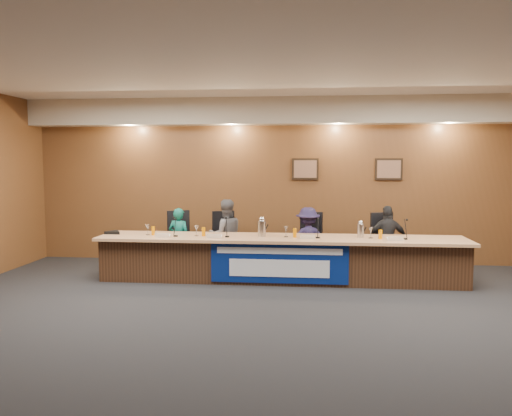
# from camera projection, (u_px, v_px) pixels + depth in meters

# --- Properties ---
(floor) EXTENTS (10.00, 10.00, 0.00)m
(floor) POSITION_uv_depth(u_px,v_px,m) (270.00, 327.00, 6.03)
(floor) COLOR black
(floor) RESTS_ON ground
(ceiling) EXTENTS (10.00, 8.00, 0.04)m
(ceiling) POSITION_uv_depth(u_px,v_px,m) (271.00, 57.00, 5.73)
(ceiling) COLOR silver
(ceiling) RESTS_ON wall_back
(wall_back) EXTENTS (10.00, 0.04, 3.20)m
(wall_back) POSITION_uv_depth(u_px,v_px,m) (285.00, 182.00, 9.84)
(wall_back) COLOR brown
(wall_back) RESTS_ON floor
(soffit) EXTENTS (10.00, 0.50, 0.50)m
(soffit) POSITION_uv_depth(u_px,v_px,m) (285.00, 111.00, 9.47)
(soffit) COLOR beige
(soffit) RESTS_ON wall_back
(dais_body) EXTENTS (6.00, 0.80, 0.70)m
(dais_body) POSITION_uv_depth(u_px,v_px,m) (280.00, 260.00, 8.37)
(dais_body) COLOR #3B2315
(dais_body) RESTS_ON floor
(dais_top) EXTENTS (6.10, 0.95, 0.05)m
(dais_top) POSITION_uv_depth(u_px,v_px,m) (280.00, 238.00, 8.29)
(dais_top) COLOR tan
(dais_top) RESTS_ON dais_body
(banner) EXTENTS (2.20, 0.02, 0.65)m
(banner) POSITION_uv_depth(u_px,v_px,m) (279.00, 263.00, 7.96)
(banner) COLOR navy
(banner) RESTS_ON dais_body
(banner_text_upper) EXTENTS (2.00, 0.01, 0.10)m
(banner_text_upper) POSITION_uv_depth(u_px,v_px,m) (279.00, 251.00, 7.93)
(banner_text_upper) COLOR silver
(banner_text_upper) RESTS_ON banner
(banner_text_lower) EXTENTS (1.60, 0.01, 0.28)m
(banner_text_lower) POSITION_uv_depth(u_px,v_px,m) (279.00, 268.00, 7.95)
(banner_text_lower) COLOR silver
(banner_text_lower) RESTS_ON banner
(wall_photo_left) EXTENTS (0.52, 0.04, 0.42)m
(wall_photo_left) POSITION_uv_depth(u_px,v_px,m) (305.00, 169.00, 9.75)
(wall_photo_left) COLOR black
(wall_photo_left) RESTS_ON wall_back
(wall_photo_right) EXTENTS (0.52, 0.04, 0.42)m
(wall_photo_right) POSITION_uv_depth(u_px,v_px,m) (389.00, 169.00, 9.59)
(wall_photo_right) COLOR black
(wall_photo_right) RESTS_ON wall_back
(panelist_a) EXTENTS (0.47, 0.36, 1.15)m
(panelist_a) POSITION_uv_depth(u_px,v_px,m) (179.00, 239.00, 9.16)
(panelist_a) COLOR #0C584D
(panelist_a) RESTS_ON floor
(panelist_b) EXTENTS (0.78, 0.70, 1.32)m
(panelist_b) POSITION_uv_depth(u_px,v_px,m) (226.00, 235.00, 9.07)
(panelist_b) COLOR #515157
(panelist_b) RESTS_ON floor
(panelist_c) EXTENTS (0.85, 0.61, 1.18)m
(panelist_c) POSITION_uv_depth(u_px,v_px,m) (308.00, 240.00, 8.93)
(panelist_c) COLOR #1D1738
(panelist_c) RESTS_ON floor
(panelist_d) EXTENTS (0.73, 0.33, 1.23)m
(panelist_d) POSITION_uv_depth(u_px,v_px,m) (388.00, 240.00, 8.79)
(panelist_d) COLOR black
(panelist_d) RESTS_ON floor
(office_chair_a) EXTENTS (0.63, 0.63, 0.08)m
(office_chair_a) POSITION_uv_depth(u_px,v_px,m) (181.00, 243.00, 9.27)
(office_chair_a) COLOR black
(office_chair_a) RESTS_ON floor
(office_chair_b) EXTENTS (0.64, 0.64, 0.08)m
(office_chair_b) POSITION_uv_depth(u_px,v_px,m) (227.00, 244.00, 9.19)
(office_chair_b) COLOR black
(office_chair_b) RESTS_ON floor
(office_chair_c) EXTENTS (0.60, 0.60, 0.08)m
(office_chair_c) POSITION_uv_depth(u_px,v_px,m) (308.00, 245.00, 9.04)
(office_chair_c) COLOR black
(office_chair_c) RESTS_ON floor
(office_chair_d) EXTENTS (0.60, 0.60, 0.08)m
(office_chair_d) POSITION_uv_depth(u_px,v_px,m) (387.00, 247.00, 8.90)
(office_chair_d) COLOR black
(office_chair_d) RESTS_ON floor
(nameplate_a) EXTENTS (0.24, 0.08, 0.10)m
(nameplate_a) POSITION_uv_depth(u_px,v_px,m) (162.00, 235.00, 8.20)
(nameplate_a) COLOR white
(nameplate_a) RESTS_ON dais_top
(microphone_a) EXTENTS (0.07, 0.07, 0.02)m
(microphone_a) POSITION_uv_depth(u_px,v_px,m) (176.00, 236.00, 8.33)
(microphone_a) COLOR black
(microphone_a) RESTS_ON dais_top
(juice_glass_a) EXTENTS (0.06, 0.06, 0.15)m
(juice_glass_a) POSITION_uv_depth(u_px,v_px,m) (153.00, 231.00, 8.48)
(juice_glass_a) COLOR orange
(juice_glass_a) RESTS_ON dais_top
(water_glass_a) EXTENTS (0.08, 0.08, 0.18)m
(water_glass_a) POSITION_uv_depth(u_px,v_px,m) (148.00, 230.00, 8.48)
(water_glass_a) COLOR silver
(water_glass_a) RESTS_ON dais_top
(nameplate_b) EXTENTS (0.24, 0.08, 0.10)m
(nameplate_b) POSITION_uv_depth(u_px,v_px,m) (214.00, 236.00, 8.12)
(nameplate_b) COLOR white
(nameplate_b) RESTS_ON dais_top
(microphone_b) EXTENTS (0.07, 0.07, 0.02)m
(microphone_b) POSITION_uv_depth(u_px,v_px,m) (227.00, 236.00, 8.26)
(microphone_b) COLOR black
(microphone_b) RESTS_ON dais_top
(juice_glass_b) EXTENTS (0.06, 0.06, 0.15)m
(juice_glass_b) POSITION_uv_depth(u_px,v_px,m) (204.00, 232.00, 8.36)
(juice_glass_b) COLOR orange
(juice_glass_b) RESTS_ON dais_top
(water_glass_b) EXTENTS (0.08, 0.08, 0.18)m
(water_glass_b) POSITION_uv_depth(u_px,v_px,m) (196.00, 231.00, 8.37)
(water_glass_b) COLOR silver
(water_glass_b) RESTS_ON dais_top
(nameplate_c) EXTENTS (0.24, 0.08, 0.10)m
(nameplate_c) POSITION_uv_depth(u_px,v_px,m) (308.00, 237.00, 8.02)
(nameplate_c) COLOR white
(nameplate_c) RESTS_ON dais_top
(microphone_c) EXTENTS (0.07, 0.07, 0.02)m
(microphone_c) POSITION_uv_depth(u_px,v_px,m) (318.00, 238.00, 8.14)
(microphone_c) COLOR black
(microphone_c) RESTS_ON dais_top
(juice_glass_c) EXTENTS (0.06, 0.06, 0.15)m
(juice_glass_c) POSITION_uv_depth(u_px,v_px,m) (295.00, 233.00, 8.22)
(juice_glass_c) COLOR orange
(juice_glass_c) RESTS_ON dais_top
(water_glass_c) EXTENTS (0.08, 0.08, 0.18)m
(water_glass_c) POSITION_uv_depth(u_px,v_px,m) (286.00, 232.00, 8.26)
(water_glass_c) COLOR silver
(water_glass_c) RESTS_ON dais_top
(nameplate_d) EXTENTS (0.24, 0.08, 0.10)m
(nameplate_d) POSITION_uv_depth(u_px,v_px,m) (396.00, 238.00, 7.86)
(nameplate_d) COLOR white
(nameplate_d) RESTS_ON dais_top
(microphone_d) EXTENTS (0.07, 0.07, 0.02)m
(microphone_d) POSITION_uv_depth(u_px,v_px,m) (405.00, 239.00, 8.02)
(microphone_d) COLOR black
(microphone_d) RESTS_ON dais_top
(juice_glass_d) EXTENTS (0.06, 0.06, 0.15)m
(juice_glass_d) POSITION_uv_depth(u_px,v_px,m) (380.00, 234.00, 8.06)
(juice_glass_d) COLOR orange
(juice_glass_d) RESTS_ON dais_top
(water_glass_d) EXTENTS (0.08, 0.08, 0.18)m
(water_glass_d) POSITION_uv_depth(u_px,v_px,m) (371.00, 233.00, 8.12)
(water_glass_d) COLOR silver
(water_glass_d) RESTS_ON dais_top
(carafe_mid) EXTENTS (0.13, 0.13, 0.26)m
(carafe_mid) POSITION_uv_depth(u_px,v_px,m) (262.00, 229.00, 8.33)
(carafe_mid) COLOR silver
(carafe_mid) RESTS_ON dais_top
(carafe_right) EXTENTS (0.11, 0.11, 0.22)m
(carafe_right) POSITION_uv_depth(u_px,v_px,m) (361.00, 231.00, 8.22)
(carafe_right) COLOR silver
(carafe_right) RESTS_ON dais_top
(speakerphone) EXTENTS (0.32, 0.32, 0.05)m
(speakerphone) POSITION_uv_depth(u_px,v_px,m) (114.00, 232.00, 8.63)
(speakerphone) COLOR black
(speakerphone) RESTS_ON dais_top
(paper_stack) EXTENTS (0.26, 0.33, 0.01)m
(paper_stack) POSITION_uv_depth(u_px,v_px,m) (395.00, 239.00, 8.09)
(paper_stack) COLOR white
(paper_stack) RESTS_ON dais_top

